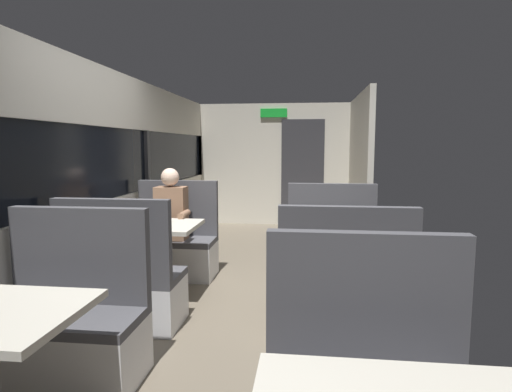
# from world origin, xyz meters

# --- Properties ---
(ground_plane) EXTENTS (3.30, 9.20, 0.02)m
(ground_plane) POSITION_xyz_m (0.00, 0.00, -0.01)
(ground_plane) COLOR #665B4C
(carriage_window_panel_left) EXTENTS (0.09, 8.48, 2.30)m
(carriage_window_panel_left) POSITION_xyz_m (-1.45, 0.00, 1.11)
(carriage_window_panel_left) COLOR beige
(carriage_window_panel_left) RESTS_ON ground_plane
(carriage_end_bulkhead) EXTENTS (2.90, 0.11, 2.30)m
(carriage_end_bulkhead) POSITION_xyz_m (0.06, 4.19, 1.14)
(carriage_end_bulkhead) COLOR beige
(carriage_end_bulkhead) RESTS_ON ground_plane
(carriage_aisle_panel_right) EXTENTS (0.08, 2.40, 2.30)m
(carriage_aisle_panel_right) POSITION_xyz_m (1.45, 3.00, 1.15)
(carriage_aisle_panel_right) COLOR beige
(carriage_aisle_panel_right) RESTS_ON ground_plane
(bench_near_window_facing_entry) EXTENTS (0.95, 0.50, 1.10)m
(bench_near_window_facing_entry) POSITION_xyz_m (-0.89, -1.39, 0.33)
(bench_near_window_facing_entry) COLOR silver
(bench_near_window_facing_entry) RESTS_ON ground_plane
(dining_table_mid_window) EXTENTS (0.90, 0.70, 0.74)m
(dining_table_mid_window) POSITION_xyz_m (-0.89, 0.11, 0.64)
(dining_table_mid_window) COLOR #9E9EA3
(dining_table_mid_window) RESTS_ON ground_plane
(bench_mid_window_facing_end) EXTENTS (0.95, 0.50, 1.10)m
(bench_mid_window_facing_end) POSITION_xyz_m (-0.89, -0.59, 0.33)
(bench_mid_window_facing_end) COLOR silver
(bench_mid_window_facing_end) RESTS_ON ground_plane
(bench_mid_window_facing_entry) EXTENTS (0.95, 0.50, 1.10)m
(bench_mid_window_facing_entry) POSITION_xyz_m (-0.89, 0.81, 0.33)
(bench_mid_window_facing_entry) COLOR silver
(bench_mid_window_facing_entry) RESTS_ON ground_plane
(dining_table_rear_aisle) EXTENTS (0.90, 0.70, 0.74)m
(dining_table_rear_aisle) POSITION_xyz_m (0.89, -0.09, 0.64)
(dining_table_rear_aisle) COLOR #9E9EA3
(dining_table_rear_aisle) RESTS_ON ground_plane
(bench_rear_aisle_facing_end) EXTENTS (0.95, 0.50, 1.10)m
(bench_rear_aisle_facing_end) POSITION_xyz_m (0.89, -0.79, 0.33)
(bench_rear_aisle_facing_end) COLOR silver
(bench_rear_aisle_facing_end) RESTS_ON ground_plane
(bench_rear_aisle_facing_entry) EXTENTS (0.95, 0.50, 1.10)m
(bench_rear_aisle_facing_entry) POSITION_xyz_m (0.89, 0.61, 0.33)
(bench_rear_aisle_facing_entry) COLOR silver
(bench_rear_aisle_facing_entry) RESTS_ON ground_plane
(seated_passenger) EXTENTS (0.47, 0.55, 1.26)m
(seated_passenger) POSITION_xyz_m (-0.89, 0.74, 0.54)
(seated_passenger) COLOR #26262D
(seated_passenger) RESTS_ON ground_plane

